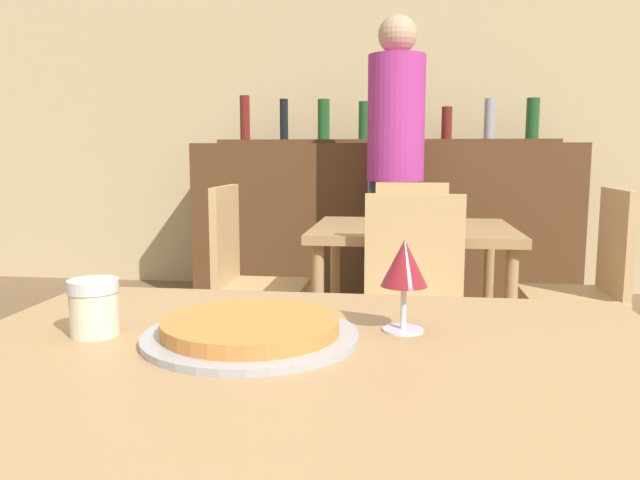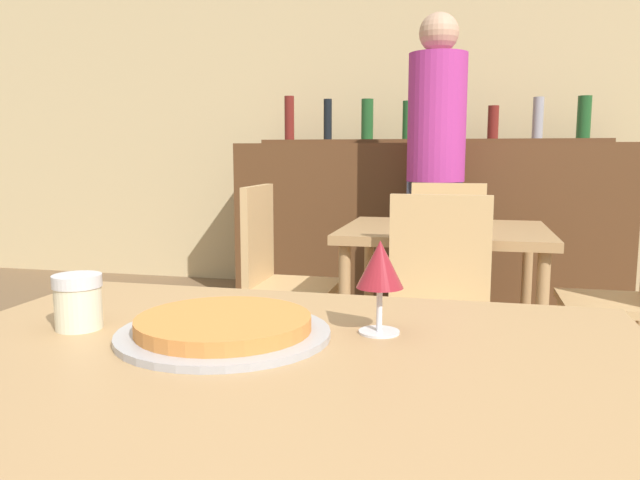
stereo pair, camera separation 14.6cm
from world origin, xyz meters
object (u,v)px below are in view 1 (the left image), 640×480
object	(u,v)px
chair_far_side_front	(414,301)
cheese_shaker	(94,307)
chair_far_side_back	(410,254)
person_standing	(395,159)
chair_far_side_right	(590,277)
wine_glass	(404,266)
pizza_tray	(251,330)
chair_far_side_left	(246,269)

from	to	relation	value
chair_far_side_front	cheese_shaker	size ratio (longest dim) A/B	9.43
cheese_shaker	chair_far_side_back	bearing A→B (deg)	77.29
cheese_shaker	person_standing	size ratio (longest dim) A/B	0.05
cheese_shaker	person_standing	bearing A→B (deg)	80.84
chair_far_side_right	wine_glass	bearing A→B (deg)	-24.62
pizza_tray	wine_glass	world-z (taller)	wine_glass
chair_far_side_back	pizza_tray	bearing A→B (deg)	83.26
chair_far_side_back	chair_far_side_left	size ratio (longest dim) A/B	1.00
chair_far_side_front	wine_glass	world-z (taller)	wine_glass
chair_far_side_left	person_standing	size ratio (longest dim) A/B	0.49
cheese_shaker	wine_glass	bearing A→B (deg)	10.38
chair_far_side_right	person_standing	size ratio (longest dim) A/B	0.49
chair_far_side_right	cheese_shaker	world-z (taller)	chair_far_side_right
chair_far_side_front	pizza_tray	distance (m)	1.39
chair_far_side_left	cheese_shaker	xyz separation A→B (m)	(0.23, -1.90, 0.30)
chair_far_side_front	wine_glass	xyz separation A→B (m)	(-0.04, -1.25, 0.36)
pizza_tray	wine_glass	bearing A→B (deg)	18.82
person_standing	wine_glass	world-z (taller)	person_standing
chair_far_side_back	chair_far_side_left	world-z (taller)	same
chair_far_side_front	wine_glass	bearing A→B (deg)	-91.93
chair_far_side_front	chair_far_side_left	bearing A→B (deg)	144.78
chair_far_side_left	cheese_shaker	distance (m)	1.94
chair_far_side_left	chair_far_side_right	world-z (taller)	same
chair_far_side_front	cheese_shaker	bearing A→B (deg)	-112.37
person_standing	pizza_tray	bearing A→B (deg)	-93.91
chair_far_side_back	wine_glass	bearing A→B (deg)	88.98
cheese_shaker	person_standing	world-z (taller)	person_standing
pizza_tray	person_standing	world-z (taller)	person_standing
chair_far_side_left	pizza_tray	distance (m)	1.97
chair_far_side_right	wine_glass	xyz separation A→B (m)	(-0.83, -1.81, 0.36)
chair_far_side_right	person_standing	xyz separation A→B (m)	(-0.88, 0.94, 0.51)
chair_far_side_right	chair_far_side_back	bearing A→B (deg)	-125.22
wine_glass	chair_far_side_back	bearing A→B (deg)	88.98
pizza_tray	person_standing	size ratio (longest dim) A/B	0.19
wine_glass	cheese_shaker	bearing A→B (deg)	-169.62
chair_far_side_left	pizza_tray	world-z (taller)	chair_far_side_left
chair_far_side_back	cheese_shaker	bearing A→B (deg)	77.29
cheese_shaker	wine_glass	size ratio (longest dim) A/B	0.60
chair_far_side_right	pizza_tray	distance (m)	2.19
chair_far_side_front	chair_far_side_right	bearing A→B (deg)	35.22
chair_far_side_right	pizza_tray	xyz separation A→B (m)	(-1.08, -1.89, 0.26)
cheese_shaker	wine_glass	distance (m)	0.52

